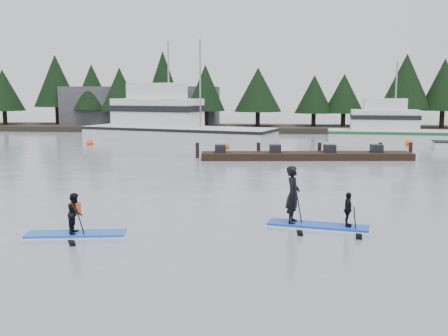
# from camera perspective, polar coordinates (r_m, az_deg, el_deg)

# --- Properties ---
(ground) EXTENTS (160.00, 160.00, 0.00)m
(ground) POSITION_cam_1_polar(r_m,az_deg,el_deg) (15.08, -2.49, -7.49)
(ground) COLOR gray
(ground) RESTS_ON ground
(far_shore) EXTENTS (70.00, 8.00, 0.60)m
(far_shore) POSITION_cam_1_polar(r_m,az_deg,el_deg) (56.50, 3.96, 4.54)
(far_shore) COLOR #2D281E
(far_shore) RESTS_ON ground
(treeline) EXTENTS (60.00, 4.00, 8.00)m
(treeline) POSITION_cam_1_polar(r_m,az_deg,el_deg) (56.52, 3.96, 4.24)
(treeline) COLOR black
(treeline) RESTS_ON ground
(waterfront_building) EXTENTS (18.00, 6.00, 5.00)m
(waterfront_building) POSITION_cam_1_polar(r_m,az_deg,el_deg) (60.56, -9.39, 6.79)
(waterfront_building) COLOR #4C4C51
(waterfront_building) RESTS_ON ground
(fishing_boat_large) EXTENTS (17.78, 9.53, 9.73)m
(fishing_boat_large) POSITION_cam_1_polar(r_m,az_deg,el_deg) (44.64, -5.90, 4.04)
(fishing_boat_large) COLOR silver
(fishing_boat_large) RESTS_ON ground
(fishing_boat_medium) EXTENTS (12.78, 4.67, 7.72)m
(fishing_boat_medium) POSITION_cam_1_polar(r_m,az_deg,el_deg) (46.40, 19.15, 3.53)
(fishing_boat_medium) COLOR silver
(fishing_boat_medium) RESTS_ON ground
(floating_dock) EXTENTS (13.50, 3.36, 0.45)m
(floating_dock) POSITION_cam_1_polar(r_m,az_deg,el_deg) (32.32, 9.38, 1.38)
(floating_dock) COLOR black
(floating_dock) RESTS_ON ground
(buoy_c) EXTENTS (0.58, 0.58, 0.58)m
(buoy_c) POSITION_cam_1_polar(r_m,az_deg,el_deg) (43.25, 20.38, 2.43)
(buoy_c) COLOR #FF460C
(buoy_c) RESTS_ON ground
(buoy_a) EXTENTS (0.56, 0.56, 0.56)m
(buoy_a) POSITION_cam_1_polar(r_m,az_deg,el_deg) (42.35, -15.07, 2.55)
(buoy_a) COLOR #FF460C
(buoy_a) RESTS_ON ground
(buoy_b) EXTENTS (0.56, 0.56, 0.56)m
(buoy_b) POSITION_cam_1_polar(r_m,az_deg,el_deg) (38.18, 0.22, 2.23)
(buoy_b) COLOR #FF460C
(buoy_b) RESTS_ON ground
(paddleboard_solo) EXTENTS (2.96, 1.20, 1.79)m
(paddleboard_solo) POSITION_cam_1_polar(r_m,az_deg,el_deg) (15.31, -16.59, -5.87)
(paddleboard_solo) COLOR blue
(paddleboard_solo) RESTS_ON ground
(paddleboard_duo) EXTENTS (3.20, 1.49, 2.45)m
(paddleboard_duo) POSITION_cam_1_polar(r_m,az_deg,el_deg) (15.84, 9.76, -4.27)
(paddleboard_duo) COLOR blue
(paddleboard_duo) RESTS_ON ground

